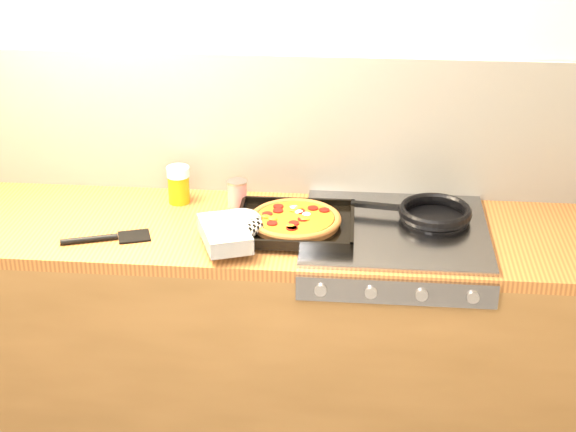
# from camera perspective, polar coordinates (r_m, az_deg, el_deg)

# --- Properties ---
(room_shell) EXTENTS (3.20, 3.20, 3.20)m
(room_shell) POSITION_cam_1_polar(r_m,az_deg,el_deg) (3.08, -1.33, 5.88)
(room_shell) COLOR white
(room_shell) RESTS_ON ground
(counter_run) EXTENTS (3.20, 0.62, 0.90)m
(counter_run) POSITION_cam_1_polar(r_m,az_deg,el_deg) (3.14, -1.80, -8.05)
(counter_run) COLOR brown
(counter_run) RESTS_ON ground
(stovetop) EXTENTS (0.60, 0.56, 0.02)m
(stovetop) POSITION_cam_1_polar(r_m,az_deg,el_deg) (2.90, 6.95, -0.91)
(stovetop) COLOR gray
(stovetop) RESTS_ON counter_run
(pizza_on_tray) EXTENTS (0.51, 0.44, 0.07)m
(pizza_on_tray) POSITION_cam_1_polar(r_m,az_deg,el_deg) (2.83, -0.78, -0.49)
(pizza_on_tray) COLOR black
(pizza_on_tray) RESTS_ON stovetop
(frying_pan) EXTENTS (0.42, 0.27, 0.04)m
(frying_pan) POSITION_cam_1_polar(r_m,az_deg,el_deg) (2.95, 9.38, 0.16)
(frying_pan) COLOR black
(frying_pan) RESTS_ON stovetop
(tomato_can) EXTENTS (0.08, 0.08, 0.10)m
(tomato_can) POSITION_cam_1_polar(r_m,az_deg,el_deg) (3.03, -3.29, 1.43)
(tomato_can) COLOR maroon
(tomato_can) RESTS_ON counter_run
(juice_glass) EXTENTS (0.10, 0.10, 0.13)m
(juice_glass) POSITION_cam_1_polar(r_m,az_deg,el_deg) (3.08, -7.09, 2.04)
(juice_glass) COLOR orange
(juice_glass) RESTS_ON counter_run
(wooden_spoon) EXTENTS (0.30, 0.04, 0.02)m
(wooden_spoon) POSITION_cam_1_polar(r_m,az_deg,el_deg) (3.07, 1.81, 0.95)
(wooden_spoon) COLOR #A76947
(wooden_spoon) RESTS_ON counter_run
(black_spatula) EXTENTS (0.28, 0.14, 0.02)m
(black_spatula) POSITION_cam_1_polar(r_m,az_deg,el_deg) (2.87, -11.56, -1.41)
(black_spatula) COLOR black
(black_spatula) RESTS_ON counter_run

